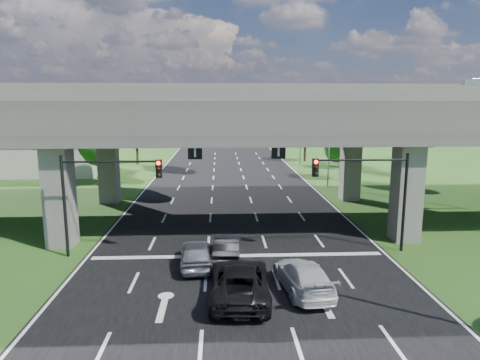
{
  "coord_description": "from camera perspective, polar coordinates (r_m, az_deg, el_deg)",
  "views": [
    {
      "loc": [
        -1.04,
        -20.41,
        8.95
      ],
      "look_at": [
        0.4,
        9.43,
        3.48
      ],
      "focal_mm": 32.0,
      "sensor_mm": 36.0,
      "label": 1
    }
  ],
  "objects": [
    {
      "name": "overpass",
      "position": [
        32.44,
        -0.93,
        8.55
      ],
      "size": [
        80.0,
        15.0,
        10.0
      ],
      "color": "#3B3835",
      "rests_on": "ground"
    },
    {
      "name": "tree_right_mid",
      "position": [
        59.13,
        14.11,
        5.43
      ],
      "size": [
        3.91,
        3.9,
        6.76
      ],
      "color": "black",
      "rests_on": "ground"
    },
    {
      "name": "tree_left_near",
      "position": [
        48.35,
        -18.31,
        4.95
      ],
      "size": [
        4.5,
        4.5,
        7.8
      ],
      "color": "black",
      "rests_on": "ground"
    },
    {
      "name": "tree_left_mid",
      "position": [
        56.89,
        -19.07,
        4.99
      ],
      "size": [
        3.91,
        3.9,
        6.76
      ],
      "color": "black",
      "rests_on": "ground"
    },
    {
      "name": "car_silver",
      "position": [
        23.92,
        -5.85,
        -9.68
      ],
      "size": [
        2.01,
        4.43,
        1.47
      ],
      "primitive_type": "imported",
      "rotation": [
        0.0,
        0.0,
        3.21
      ],
      "color": "#B2B5BB",
      "rests_on": "road"
    },
    {
      "name": "car_white",
      "position": [
        21.14,
        8.44,
        -12.57
      ],
      "size": [
        2.58,
        5.15,
        1.44
      ],
      "primitive_type": "imported",
      "rotation": [
        0.0,
        0.0,
        3.26
      ],
      "color": "silver",
      "rests_on": "road"
    },
    {
      "name": "ground",
      "position": [
        22.31,
        0.15,
        -13.28
      ],
      "size": [
        160.0,
        160.0,
        0.0
      ],
      "primitive_type": "plane",
      "color": "#2A4616",
      "rests_on": "ground"
    },
    {
      "name": "tree_right_far",
      "position": [
        65.85,
        8.77,
        6.65
      ],
      "size": [
        4.5,
        4.5,
        7.8
      ],
      "color": "black",
      "rests_on": "ground"
    },
    {
      "name": "signal_left",
      "position": [
        25.72,
        -18.0,
        -0.81
      ],
      "size": [
        5.76,
        0.54,
        6.0
      ],
      "color": "black",
      "rests_on": "ground"
    },
    {
      "name": "car_dark",
      "position": [
        24.82,
        -1.72,
        -9.02
      ],
      "size": [
        1.68,
        4.21,
        1.36
      ],
      "primitive_type": "imported",
      "rotation": [
        0.0,
        0.0,
        3.08
      ],
      "color": "black",
      "rests_on": "road"
    },
    {
      "name": "road",
      "position": [
        31.71,
        -0.77,
        -5.99
      ],
      "size": [
        18.0,
        120.0,
        0.03
      ],
      "primitive_type": "cube",
      "color": "black",
      "rests_on": "ground"
    },
    {
      "name": "warehouse",
      "position": [
        61.17,
        -26.85,
        2.73
      ],
      "size": [
        20.0,
        10.0,
        4.0
      ],
      "primitive_type": "cube",
      "color": "#9E9E99",
      "rests_on": "ground"
    },
    {
      "name": "streetlight_beyond",
      "position": [
        61.5,
        7.75,
        7.38
      ],
      "size": [
        3.38,
        0.25,
        10.0
      ],
      "color": "gray",
      "rests_on": "ground"
    },
    {
      "name": "tree_left_far",
      "position": [
        63.65,
        -13.63,
        6.65
      ],
      "size": [
        4.8,
        4.8,
        8.32
      ],
      "color": "black",
      "rests_on": "ground"
    },
    {
      "name": "tree_right_near",
      "position": [
        50.61,
        13.47,
        5.04
      ],
      "size": [
        4.2,
        4.2,
        7.28
      ],
      "color": "black",
      "rests_on": "ground"
    },
    {
      "name": "signal_right",
      "position": [
        26.35,
        16.96,
        -0.5
      ],
      "size": [
        5.76,
        0.54,
        6.0
      ],
      "color": "black",
      "rests_on": "ground"
    },
    {
      "name": "streetlight_far",
      "position": [
        45.89,
        11.37,
        6.29
      ],
      "size": [
        3.38,
        0.25,
        10.0
      ],
      "color": "gray",
      "rests_on": "ground"
    },
    {
      "name": "car_trailing",
      "position": [
        20.22,
        -0.01,
        -13.34
      ],
      "size": [
        2.87,
        5.77,
        1.57
      ],
      "primitive_type": "imported",
      "rotation": [
        0.0,
        0.0,
        3.09
      ],
      "color": "black",
      "rests_on": "road"
    }
  ]
}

